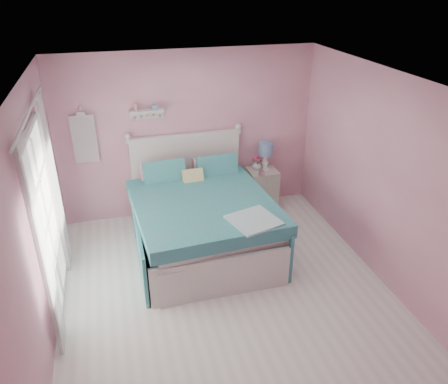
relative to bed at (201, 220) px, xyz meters
name	(u,v)px	position (x,y,z in m)	size (l,w,h in m)	color
floor	(227,292)	(0.07, -1.09, -0.43)	(4.50, 4.50, 0.00)	silver
room_shell	(227,177)	(0.07, -1.09, 1.15)	(4.50, 4.50, 4.50)	#BD788E
bed	(201,220)	(0.00, 0.00, 0.00)	(1.94, 2.37, 1.34)	silver
nightstand	(262,188)	(1.24, 0.91, -0.10)	(0.46, 0.46, 0.67)	beige
table_lamp	(266,151)	(1.29, 0.95, 0.56)	(0.23, 0.23, 0.46)	white
vase	(257,165)	(1.15, 0.96, 0.32)	(0.15, 0.15, 0.16)	silver
teacup	(262,173)	(1.15, 0.73, 0.27)	(0.09, 0.09, 0.07)	#C48394
roses	(257,159)	(1.14, 0.96, 0.43)	(0.14, 0.11, 0.12)	#DA4A7A
wall_shelf	(146,112)	(-0.55, 1.10, 1.30)	(0.50, 0.15, 0.25)	silver
hanging_dress	(84,139)	(-1.48, 1.09, 0.97)	(0.34, 0.03, 0.72)	white
french_door	(47,223)	(-1.90, -0.69, 0.64)	(0.04, 1.32, 2.16)	silver
curtain_near	(43,252)	(-1.84, -1.44, 0.75)	(0.04, 0.40, 2.32)	white
curtain_far	(55,186)	(-1.84, 0.05, 0.75)	(0.04, 0.40, 2.32)	white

